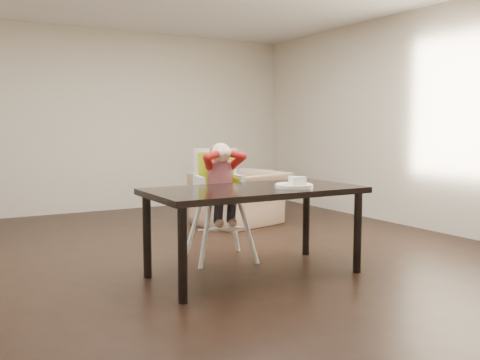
{
  "coord_description": "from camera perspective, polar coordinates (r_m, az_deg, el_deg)",
  "views": [
    {
      "loc": [
        -2.19,
        -4.46,
        1.26
      ],
      "look_at": [
        0.2,
        -0.23,
        0.78
      ],
      "focal_mm": 40.0,
      "sensor_mm": 36.0,
      "label": 1
    }
  ],
  "objects": [
    {
      "name": "ground",
      "position": [
        5.13,
        -3.3,
        -8.55
      ],
      "size": [
        7.0,
        7.0,
        0.0
      ],
      "primitive_type": "plane",
      "color": "black",
      "rests_on": "ground"
    },
    {
      "name": "high_chair",
      "position": [
        5.05,
        -2.21,
        0.27
      ],
      "size": [
        0.54,
        0.54,
        1.11
      ],
      "rotation": [
        0.0,
        0.0,
        -0.18
      ],
      "color": "white",
      "rests_on": "ground"
    },
    {
      "name": "plate",
      "position": [
        4.52,
        5.85,
        -0.41
      ],
      "size": [
        0.4,
        0.4,
        0.09
      ],
      "rotation": [
        0.0,
        0.0,
        -0.3
      ],
      "color": "white",
      "rests_on": "dining_table"
    },
    {
      "name": "dining_table",
      "position": [
        4.5,
        1.54,
        -1.83
      ],
      "size": [
        1.8,
        0.9,
        0.75
      ],
      "color": "black",
      "rests_on": "ground"
    },
    {
      "name": "room_walls",
      "position": [
        5.0,
        -3.42,
        12.52
      ],
      "size": [
        6.02,
        7.02,
        2.71
      ],
      "color": "beige",
      "rests_on": "ground"
    },
    {
      "name": "armchair",
      "position": [
        6.88,
        0.04,
        -1.0
      ],
      "size": [
        1.2,
        0.95,
        0.92
      ],
      "primitive_type": "imported",
      "rotation": [
        0.0,
        0.0,
        3.43
      ],
      "color": "tan",
      "rests_on": "ground"
    }
  ]
}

